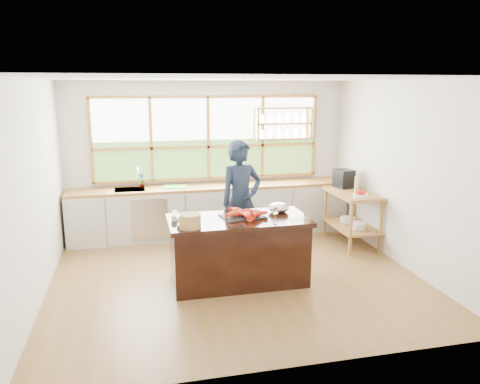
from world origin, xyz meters
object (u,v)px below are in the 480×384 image
object	(u,v)px
island	(238,250)
wicker_basket	(190,221)
espresso_machine	(344,179)
cook	(241,201)

from	to	relation	value
island	wicker_basket	bearing A→B (deg)	-157.48
wicker_basket	espresso_machine	bearing A→B (deg)	31.41
cook	wicker_basket	bearing A→B (deg)	-144.95
cook	island	bearing A→B (deg)	-121.06
island	wicker_basket	distance (m)	0.90
cook	wicker_basket	distance (m)	1.43
cook	wicker_basket	world-z (taller)	cook
island	espresso_machine	world-z (taller)	espresso_machine
espresso_machine	island	bearing A→B (deg)	-160.09
island	wicker_basket	world-z (taller)	wicker_basket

